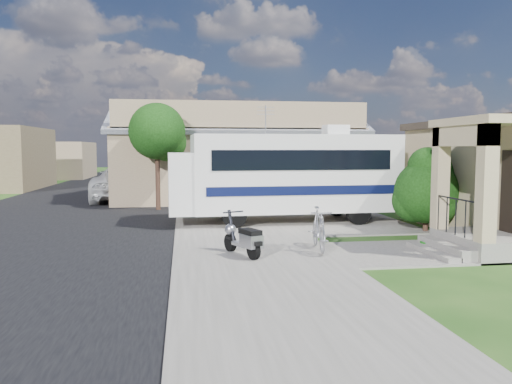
{
  "coord_description": "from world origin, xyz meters",
  "views": [
    {
      "loc": [
        -2.74,
        -12.7,
        2.64
      ],
      "look_at": [
        -0.5,
        2.5,
        1.3
      ],
      "focal_mm": 35.0,
      "sensor_mm": 36.0,
      "label": 1
    }
  ],
  "objects": [
    {
      "name": "shrub",
      "position": [
        4.89,
        2.0,
        1.38
      ],
      "size": [
        2.19,
        2.09,
        2.69
      ],
      "color": "black",
      "rests_on": "ground"
    },
    {
      "name": "walk_slab",
      "position": [
        3.0,
        -1.0,
        0.03
      ],
      "size": [
        4.0,
        3.0,
        0.05
      ],
      "primitive_type": "cube",
      "color": "slate",
      "rests_on": "ground"
    },
    {
      "name": "distant_bldg_near",
      "position": [
        -15.0,
        34.0,
        1.6
      ],
      "size": [
        8.0,
        7.0,
        3.2
      ],
      "primitive_type": "cube",
      "color": "#867054",
      "rests_on": "ground"
    },
    {
      "name": "pickup_truck",
      "position": [
        -5.77,
        13.44,
        0.85
      ],
      "size": [
        3.19,
        6.31,
        1.71
      ],
      "primitive_type": "imported",
      "rotation": [
        0.0,
        0.0,
        3.2
      ],
      "color": "silver",
      "rests_on": "ground"
    },
    {
      "name": "sidewalk_slab",
      "position": [
        -1.0,
        10.0,
        0.03
      ],
      "size": [
        4.0,
        80.0,
        0.06
      ],
      "primitive_type": "cube",
      "color": "slate",
      "rests_on": "ground"
    },
    {
      "name": "warehouse",
      "position": [
        0.0,
        13.97,
        1.99
      ],
      "size": [
        12.5,
        8.4,
        5.04
      ],
      "color": "#867054",
      "rests_on": "ground"
    },
    {
      "name": "garden_hose",
      "position": [
        3.62,
        -0.53,
        0.08
      ],
      "size": [
        0.38,
        0.38,
        0.17
      ],
      "primitive_type": "cylinder",
      "color": "#146614",
      "rests_on": "ground"
    },
    {
      "name": "street_tree_c",
      "position": [
        -3.7,
        28.05,
        3.1
      ],
      "size": [
        2.44,
        2.4,
        4.42
      ],
      "color": "black",
      "rests_on": "ground"
    },
    {
      "name": "ground",
      "position": [
        0.0,
        0.0,
        0.0
      ],
      "size": [
        120.0,
        120.0,
        0.0
      ],
      "primitive_type": "plane",
      "color": "#1A4211"
    },
    {
      "name": "street_tree_b",
      "position": [
        -3.7,
        19.05,
        3.39
      ],
      "size": [
        2.44,
        2.4,
        4.73
      ],
      "color": "black",
      "rests_on": "ground"
    },
    {
      "name": "motorhome",
      "position": [
        0.86,
        4.58,
        1.75
      ],
      "size": [
        8.04,
        2.81,
        4.08
      ],
      "rotation": [
        0.0,
        0.0,
        0.03
      ],
      "color": "silver",
      "rests_on": "ground"
    },
    {
      "name": "street_tree_a",
      "position": [
        -3.7,
        9.05,
        3.25
      ],
      "size": [
        2.44,
        2.4,
        4.58
      ],
      "color": "black",
      "rests_on": "ground"
    },
    {
      "name": "bicycle",
      "position": [
        0.66,
        -0.58,
        0.55
      ],
      "size": [
        0.71,
        1.87,
        1.09
      ],
      "primitive_type": "imported",
      "rotation": [
        0.0,
        0.0,
        -0.11
      ],
      "color": "#9C9BA2",
      "rests_on": "ground"
    },
    {
      "name": "scooter",
      "position": [
        -1.3,
        -0.96,
        0.47
      ],
      "size": [
        0.88,
        1.52,
        1.05
      ],
      "rotation": [
        0.0,
        0.0,
        0.41
      ],
      "color": "black",
      "rests_on": "ground"
    },
    {
      "name": "van",
      "position": [
        -6.34,
        19.57,
        0.79
      ],
      "size": [
        2.86,
        5.67,
        1.58
      ],
      "primitive_type": "imported",
      "rotation": [
        0.0,
        0.0,
        -0.12
      ],
      "color": "silver",
      "rests_on": "ground"
    },
    {
      "name": "driveway_slab",
      "position": [
        1.5,
        4.5,
        0.03
      ],
      "size": [
        7.0,
        6.0,
        0.05
      ],
      "primitive_type": "cube",
      "color": "slate",
      "rests_on": "ground"
    },
    {
      "name": "street_slab",
      "position": [
        -7.5,
        10.0,
        0.01
      ],
      "size": [
        9.0,
        80.0,
        0.02
      ],
      "primitive_type": "cube",
      "color": "black",
      "rests_on": "ground"
    }
  ]
}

